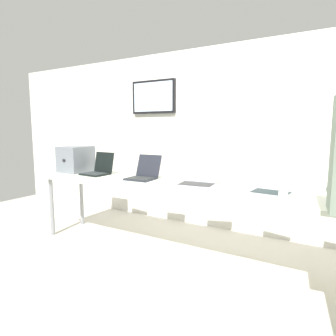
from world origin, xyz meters
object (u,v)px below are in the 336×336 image
(equipment_box, at_px, (76,159))
(laptop_station_0, at_px, (98,169))
(workbench, at_px, (181,189))
(laptop_station_1, at_px, (144,174))
(laptop_station_2, at_px, (199,179))
(coffee_mug, at_px, (283,197))
(laptop_station_3, at_px, (273,187))

(equipment_box, height_order, laptop_station_0, equipment_box)
(equipment_box, relative_size, laptop_station_0, 1.16)
(workbench, bearing_deg, laptop_station_1, 171.49)
(laptop_station_2, relative_size, coffee_mug, 4.73)
(laptop_station_0, relative_size, coffee_mug, 3.93)
(laptop_station_1, xyz_separation_m, laptop_station_2, (0.69, -0.00, -0.00))
(laptop_station_3, bearing_deg, coffee_mug, -66.12)
(laptop_station_0, bearing_deg, laptop_station_2, 0.84)
(equipment_box, height_order, coffee_mug, equipment_box)
(laptop_station_1, distance_m, laptop_station_2, 0.69)
(laptop_station_0, bearing_deg, laptop_station_1, 1.75)
(workbench, relative_size, laptop_station_2, 9.12)
(laptop_station_3, bearing_deg, equipment_box, 179.89)
(laptop_station_2, height_order, laptop_station_3, laptop_station_3)
(laptop_station_1, bearing_deg, laptop_station_3, -0.58)
(equipment_box, xyz_separation_m, laptop_station_3, (2.52, -0.00, -0.11))
(laptop_station_0, height_order, laptop_station_3, laptop_station_0)
(coffee_mug, bearing_deg, laptop_station_1, 168.17)
(laptop_station_1, distance_m, laptop_station_3, 1.43)
(laptop_station_2, xyz_separation_m, coffee_mug, (0.88, -0.33, -0.01))
(workbench, relative_size, equipment_box, 9.47)
(laptop_station_1, bearing_deg, coffee_mug, -11.83)
(laptop_station_0, distance_m, laptop_station_1, 0.68)
(workbench, height_order, coffee_mug, coffee_mug)
(workbench, height_order, laptop_station_3, laptop_station_3)
(coffee_mug, bearing_deg, laptop_station_0, 172.20)
(laptop_station_0, xyz_separation_m, laptop_station_1, (0.68, 0.02, -0.00))
(equipment_box, height_order, laptop_station_3, equipment_box)
(workbench, distance_m, laptop_station_1, 0.54)
(coffee_mug, bearing_deg, workbench, 166.53)
(laptop_station_1, height_order, coffee_mug, laptop_station_1)
(workbench, height_order, laptop_station_0, laptop_station_0)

